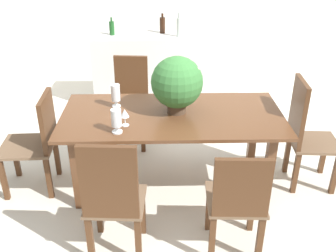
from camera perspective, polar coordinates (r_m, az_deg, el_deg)
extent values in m
plane|color=silver|center=(4.06, 0.43, -6.17)|extent=(7.04, 7.04, 0.00)
cube|color=brown|center=(3.46, 0.61, 1.53)|extent=(1.95, 0.94, 0.03)
cube|color=brown|center=(3.44, -13.18, -6.62)|extent=(0.07, 0.07, 0.72)
cube|color=brown|center=(3.50, 14.48, -6.21)|extent=(0.07, 0.07, 0.72)
cube|color=brown|center=(3.98, -11.54, -1.46)|extent=(0.07, 0.07, 0.72)
cube|color=brown|center=(4.03, 12.24, -1.18)|extent=(0.07, 0.07, 0.72)
cube|color=#4C2D19|center=(3.28, 12.09, -11.68)|extent=(0.05, 0.05, 0.43)
cube|color=#4C2D19|center=(3.23, 5.95, -11.80)|extent=(0.05, 0.05, 0.43)
cube|color=#4C2D19|center=(3.02, 13.22, -15.81)|extent=(0.05, 0.05, 0.43)
cube|color=#4C2D19|center=(2.97, 6.44, -16.03)|extent=(0.05, 0.05, 0.43)
cube|color=brown|center=(2.97, 9.77, -10.48)|extent=(0.44, 0.44, 0.03)
cube|color=#4C2D19|center=(2.68, 10.71, -8.91)|extent=(0.39, 0.06, 0.46)
cube|color=#4C2D19|center=(3.19, -3.72, -12.31)|extent=(0.05, 0.05, 0.43)
cube|color=#4C2D19|center=(3.24, -10.03, -12.00)|extent=(0.05, 0.05, 0.43)
cube|color=#4C2D19|center=(2.94, -4.34, -16.37)|extent=(0.05, 0.05, 0.43)
cube|color=#4C2D19|center=(3.00, -11.27, -15.94)|extent=(0.05, 0.05, 0.43)
cube|color=brown|center=(2.94, -7.61, -10.80)|extent=(0.45, 0.43, 0.03)
cube|color=#4C2D19|center=(2.62, -8.63, -8.20)|extent=(0.39, 0.06, 0.56)
cube|color=#4C2D19|center=(4.12, -21.31, -4.21)|extent=(0.05, 0.05, 0.43)
cube|color=#4C2D19|center=(3.82, -22.83, -7.18)|extent=(0.05, 0.05, 0.43)
cube|color=#4C2D19|center=(4.01, -15.89, -4.17)|extent=(0.05, 0.05, 0.43)
cube|color=#4C2D19|center=(3.70, -16.98, -7.23)|extent=(0.05, 0.05, 0.43)
cube|color=brown|center=(3.80, -19.79, -2.78)|extent=(0.49, 0.47, 0.03)
cube|color=#4C2D19|center=(3.62, -17.14, 0.73)|extent=(0.05, 0.42, 0.48)
cube|color=#4C2D19|center=(4.30, -8.00, -1.03)|extent=(0.05, 0.05, 0.43)
cube|color=#4C2D19|center=(4.25, -3.65, -1.18)|extent=(0.05, 0.05, 0.43)
cube|color=#4C2D19|center=(4.62, -7.14, 1.15)|extent=(0.05, 0.05, 0.43)
cube|color=#4C2D19|center=(4.57, -3.09, 1.03)|extent=(0.05, 0.05, 0.43)
cube|color=brown|center=(4.33, -5.60, 2.69)|extent=(0.44, 0.48, 0.03)
cube|color=#4C2D19|center=(4.41, -5.36, 6.95)|extent=(0.37, 0.07, 0.51)
cube|color=#4C2D19|center=(3.91, 23.17, -6.42)|extent=(0.05, 0.05, 0.43)
cube|color=#4C2D19|center=(4.18, 21.71, -3.83)|extent=(0.05, 0.05, 0.43)
cube|color=#4C2D19|center=(3.80, 18.10, -6.51)|extent=(0.05, 0.05, 0.43)
cube|color=#4C2D19|center=(4.07, 16.96, -3.83)|extent=(0.05, 0.05, 0.43)
cube|color=brown|center=(3.87, 20.52, -2.28)|extent=(0.46, 0.44, 0.03)
cube|color=#4C2D19|center=(3.68, 18.42, 1.95)|extent=(0.07, 0.38, 0.60)
cylinder|color=#4C3828|center=(3.47, 1.28, 2.90)|extent=(0.17, 0.17, 0.11)
sphere|color=#387538|center=(3.38, 1.32, 6.38)|extent=(0.45, 0.45, 0.45)
sphere|color=#DB9EB2|center=(3.49, 0.93, 7.54)|extent=(0.04, 0.04, 0.04)
sphere|color=#DB9EB2|center=(3.20, 0.44, 6.69)|extent=(0.05, 0.05, 0.05)
sphere|color=#DB9EB2|center=(3.34, 4.23, 8.21)|extent=(0.05, 0.05, 0.05)
cylinder|color=silver|center=(3.18, -7.41, -0.83)|extent=(0.09, 0.09, 0.01)
cylinder|color=silver|center=(3.16, -7.44, -0.36)|extent=(0.03, 0.03, 0.05)
cylinder|color=silver|center=(3.12, -7.54, 1.19)|extent=(0.08, 0.08, 0.14)
cylinder|color=silver|center=(3.63, -7.52, 2.90)|extent=(0.08, 0.08, 0.01)
cylinder|color=silver|center=(3.61, -7.55, 3.35)|extent=(0.02, 0.02, 0.05)
cylinder|color=silver|center=(3.57, -7.65, 4.84)|extent=(0.08, 0.08, 0.15)
cylinder|color=silver|center=(3.28, -6.23, 0.14)|extent=(0.06, 0.06, 0.00)
cylinder|color=silver|center=(3.26, -6.27, 0.76)|extent=(0.01, 0.01, 0.07)
cone|color=silver|center=(3.23, -6.33, 1.90)|extent=(0.07, 0.07, 0.07)
cube|color=silver|center=(5.39, -0.31, 8.25)|extent=(1.93, 0.53, 0.94)
cylinder|color=black|center=(5.33, -0.82, 14.46)|extent=(0.07, 0.07, 0.20)
cylinder|color=black|center=(5.31, -0.83, 15.82)|extent=(0.03, 0.03, 0.05)
cylinder|color=#B2BFB7|center=(5.15, 1.60, 14.17)|extent=(0.06, 0.06, 0.24)
cylinder|color=#B2BFB7|center=(5.12, 1.62, 15.82)|extent=(0.02, 0.02, 0.07)
cylinder|color=#194C1E|center=(5.29, -8.18, 13.92)|extent=(0.07, 0.07, 0.17)
cylinder|color=#194C1E|center=(5.27, -8.26, 15.12)|extent=(0.02, 0.02, 0.05)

